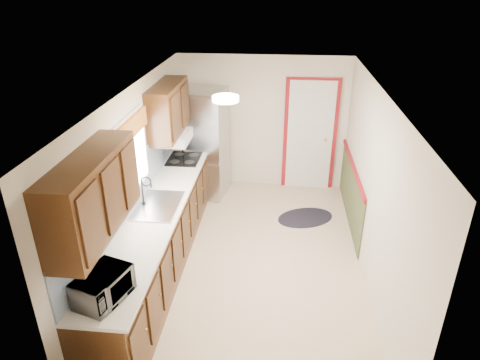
# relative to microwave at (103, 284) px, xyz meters

# --- Properties ---
(room_shell) EXTENTS (3.20, 5.20, 2.52)m
(room_shell) POSITION_rel_microwave_xyz_m (1.20, 1.95, 0.09)
(room_shell) COLOR beige
(room_shell) RESTS_ON ground
(kitchen_run) EXTENTS (0.63, 4.00, 2.20)m
(kitchen_run) POSITION_rel_microwave_xyz_m (-0.04, 1.66, -0.30)
(kitchen_run) COLOR #351D0C
(kitchen_run) RESTS_ON ground
(back_wall_trim) EXTENTS (1.12, 2.30, 2.08)m
(back_wall_trim) POSITION_rel_microwave_xyz_m (2.19, 4.16, -0.22)
(back_wall_trim) COLOR maroon
(back_wall_trim) RESTS_ON ground
(ceiling_fixture) EXTENTS (0.30, 0.30, 0.06)m
(ceiling_fixture) POSITION_rel_microwave_xyz_m (0.90, 1.75, 1.25)
(ceiling_fixture) COLOR #FFD88C
(ceiling_fixture) RESTS_ON room_shell
(microwave) EXTENTS (0.42, 0.57, 0.34)m
(microwave) POSITION_rel_microwave_xyz_m (0.00, 0.00, 0.00)
(microwave) COLOR white
(microwave) RESTS_ON kitchen_run
(refrigerator) EXTENTS (0.88, 0.84, 1.89)m
(refrigerator) POSITION_rel_microwave_xyz_m (0.18, 4.00, -0.17)
(refrigerator) COLOR #B7B7BC
(refrigerator) RESTS_ON ground
(rug) EXTENTS (1.10, 0.94, 0.01)m
(rug) POSITION_rel_microwave_xyz_m (1.99, 3.23, -1.11)
(rug) COLOR black
(rug) RESTS_ON ground
(cooktop) EXTENTS (0.50, 0.59, 0.02)m
(cooktop) POSITION_rel_microwave_xyz_m (0.01, 3.27, -0.16)
(cooktop) COLOR black
(cooktop) RESTS_ON kitchen_run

